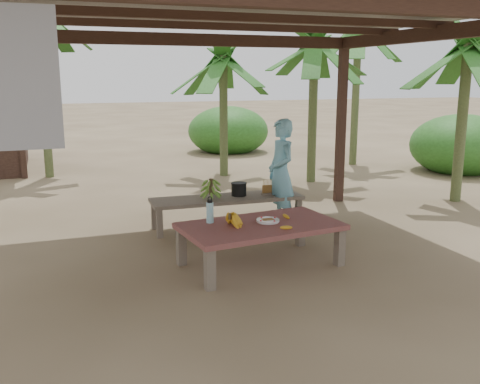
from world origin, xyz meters
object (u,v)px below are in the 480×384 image
object	(u,v)px
plate	(268,221)
cooking_pot	(239,189)
work_table	(260,229)
bench	(227,201)
woman	(281,173)
ripe_banana_bunch	(230,219)
water_flask	(210,212)

from	to	relation	value
plate	cooking_pot	bearing A→B (deg)	81.92
plate	work_table	bearing A→B (deg)	-160.98
work_table	bench	size ratio (longest dim) A/B	0.86
work_table	plate	size ratio (longest dim) A/B	7.04
plate	woman	size ratio (longest dim) A/B	0.17
plate	bench	bearing A→B (deg)	88.46
bench	cooking_pot	size ratio (longest dim) A/B	10.14
work_table	cooking_pot	world-z (taller)	cooking_pot
ripe_banana_bunch	plate	world-z (taller)	ripe_banana_bunch
work_table	cooking_pot	distance (m)	1.73
cooking_pot	work_table	bearing A→B (deg)	-101.41
work_table	plate	bearing A→B (deg)	12.44
work_table	cooking_pot	bearing A→B (deg)	72.00
cooking_pot	woman	distance (m)	0.66
water_flask	woman	distance (m)	1.93
water_flask	work_table	bearing A→B (deg)	-25.03
work_table	woman	distance (m)	1.80
cooking_pot	water_flask	bearing A→B (deg)	-121.16
work_table	woman	world-z (taller)	woman
woman	work_table	bearing A→B (deg)	-31.94
water_flask	cooking_pot	world-z (taller)	water_flask
work_table	ripe_banana_bunch	world-z (taller)	ripe_banana_bunch
work_table	cooking_pot	xyz separation A→B (m)	(0.34, 1.69, 0.11)
bench	work_table	bearing A→B (deg)	-93.30
bench	ripe_banana_bunch	distance (m)	1.74
plate	woman	distance (m)	1.70
ripe_banana_bunch	water_flask	bearing A→B (deg)	124.95
work_table	water_flask	world-z (taller)	water_flask
ripe_banana_bunch	plate	size ratio (longest dim) A/B	1.00
ripe_banana_bunch	water_flask	world-z (taller)	water_flask
bench	cooking_pot	world-z (taller)	cooking_pot
ripe_banana_bunch	plate	distance (m)	0.48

